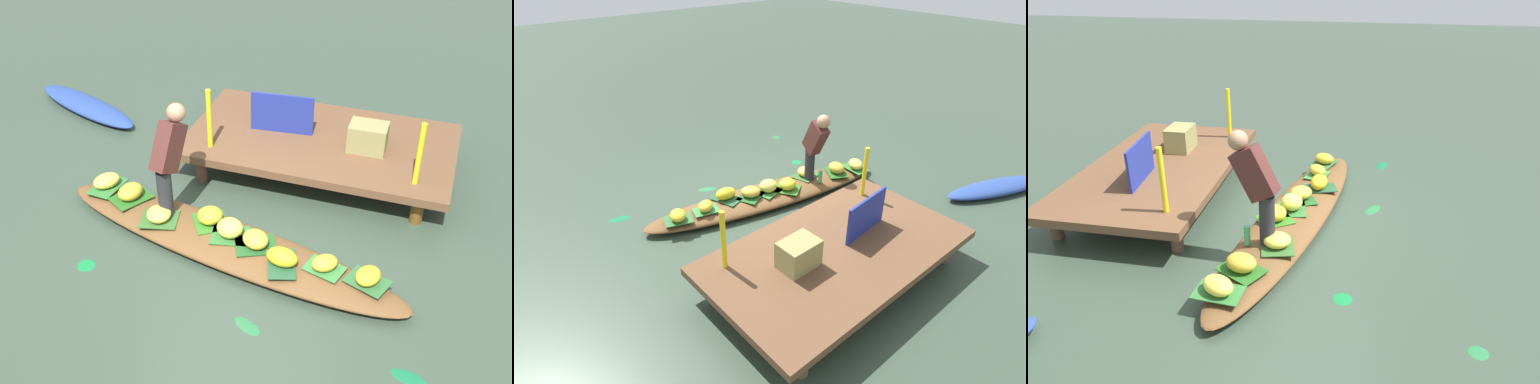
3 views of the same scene
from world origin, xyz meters
TOP-DOWN VIEW (x-y plane):
  - canal_water at (0.00, 0.00)m, footprint 40.00×40.00m
  - dock_platform at (0.53, 1.86)m, footprint 3.20×1.80m
  - vendor_boat at (0.00, 0.00)m, footprint 4.11×1.52m
  - moored_boat at (-3.00, 2.23)m, footprint 1.99×1.13m
  - leaf_mat_0 at (0.35, -0.04)m, footprint 0.51×0.46m
  - banana_bunch_0 at (0.35, -0.04)m, footprint 0.38×0.38m
  - leaf_mat_1 at (-1.60, 0.40)m, footprint 0.33×0.46m
  - banana_bunch_1 at (-1.60, 0.40)m, footprint 0.35×0.38m
  - leaf_mat_2 at (-0.76, 0.03)m, footprint 0.46×0.42m
  - banana_bunch_2 at (-0.76, 0.03)m, footprint 0.33×0.35m
  - leaf_mat_3 at (-0.23, 0.16)m, footprint 0.49×0.50m
  - banana_bunch_3 at (-0.23, 0.16)m, footprint 0.34×0.34m
  - leaf_mat_4 at (1.09, -0.16)m, footprint 0.43×0.35m
  - banana_bunch_4 at (1.09, -0.16)m, footprint 0.33×0.33m
  - leaf_mat_5 at (1.52, -0.20)m, footprint 0.47×0.40m
  - banana_bunch_5 at (1.52, -0.20)m, footprint 0.30×0.34m
  - leaf_mat_6 at (0.05, 0.02)m, footprint 0.44×0.40m
  - banana_bunch_6 at (0.05, 0.02)m, footprint 0.33×0.31m
  - leaf_mat_7 at (0.68, -0.23)m, footprint 0.39×0.51m
  - banana_bunch_7 at (0.68, -0.23)m, footprint 0.34×0.25m
  - leaf_mat_8 at (-1.23, 0.29)m, footprint 0.48×0.52m
  - banana_bunch_8 at (-1.23, 0.29)m, footprint 0.31×0.36m
  - vendor_person at (-0.70, 0.26)m, footprint 0.27×0.53m
  - water_bottle at (-0.78, 0.35)m, footprint 0.06×0.06m
  - market_banner at (0.03, 1.86)m, footprint 0.77×0.10m
  - railing_post_west at (-0.67, 1.26)m, footprint 0.06×0.06m
  - railing_post_east at (1.73, 1.26)m, footprint 0.06×0.06m
  - produce_crate at (1.10, 1.78)m, footprint 0.44×0.33m
  - drifting_plant_0 at (-1.73, -1.81)m, footprint 0.20×0.20m
  - drifting_plant_1 at (-1.25, -0.68)m, footprint 0.26×0.26m
  - drifting_plant_2 at (2.04, -1.04)m, footprint 0.34×0.20m
  - drifting_plant_3 at (0.57, -0.93)m, footprint 0.33×0.25m

SIDE VIEW (x-z plane):
  - canal_water at x=0.00m, z-range 0.00..0.00m
  - drifting_plant_0 at x=-1.73m, z-range 0.00..0.01m
  - drifting_plant_1 at x=-1.25m, z-range 0.00..0.01m
  - drifting_plant_2 at x=2.04m, z-range 0.00..0.01m
  - drifting_plant_3 at x=0.57m, z-range 0.00..0.01m
  - moored_boat at x=-3.00m, z-range 0.00..0.17m
  - vendor_boat at x=0.00m, z-range 0.00..0.19m
  - leaf_mat_0 at x=0.35m, z-range 0.19..0.20m
  - leaf_mat_1 at x=-1.60m, z-range 0.19..0.20m
  - leaf_mat_2 at x=-0.76m, z-range 0.19..0.20m
  - leaf_mat_3 at x=-0.23m, z-range 0.19..0.20m
  - leaf_mat_4 at x=1.09m, z-range 0.19..0.20m
  - leaf_mat_5 at x=1.52m, z-range 0.19..0.20m
  - leaf_mat_6 at x=0.05m, z-range 0.19..0.20m
  - leaf_mat_7 at x=0.68m, z-range 0.19..0.20m
  - leaf_mat_8 at x=-1.23m, z-range 0.19..0.20m
  - banana_bunch_4 at x=1.09m, z-range 0.19..0.33m
  - banana_bunch_2 at x=-0.76m, z-range 0.19..0.33m
  - banana_bunch_5 at x=1.52m, z-range 0.19..0.34m
  - banana_bunch_1 at x=-1.60m, z-range 0.19..0.35m
  - banana_bunch_0 at x=0.35m, z-range 0.19..0.35m
  - banana_bunch_8 at x=-1.23m, z-range 0.19..0.36m
  - banana_bunch_3 at x=-0.23m, z-range 0.19..0.37m
  - banana_bunch_7 at x=0.68m, z-range 0.19..0.37m
  - banana_bunch_6 at x=0.05m, z-range 0.19..0.39m
  - water_bottle at x=-0.78m, z-range 0.19..0.40m
  - dock_platform at x=0.53m, z-range 0.15..0.57m
  - produce_crate at x=1.10m, z-range 0.42..0.75m
  - market_banner at x=0.03m, z-range 0.42..0.92m
  - railing_post_west at x=-0.67m, z-range 0.42..1.15m
  - railing_post_east at x=1.73m, z-range 0.42..1.15m
  - vendor_person at x=-0.70m, z-range 0.27..1.47m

